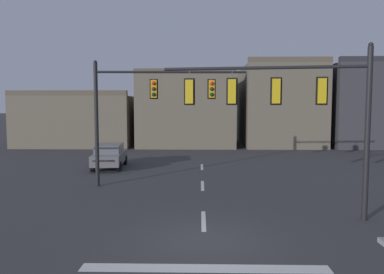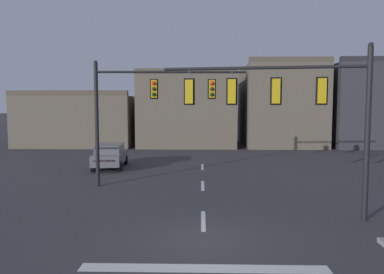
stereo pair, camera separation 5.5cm
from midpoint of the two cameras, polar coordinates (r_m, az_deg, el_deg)
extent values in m
plane|color=#353538|center=(12.02, 1.92, -15.45)|extent=(400.00, 400.00, 0.00)
cube|color=silver|center=(10.16, 2.02, -19.33)|extent=(6.40, 0.50, 0.01)
cube|color=silver|center=(13.91, 1.85, -12.59)|extent=(0.16, 2.40, 0.01)
cube|color=silver|center=(19.72, 1.72, -7.39)|extent=(0.16, 2.40, 0.01)
cube|color=silver|center=(25.62, 1.66, -4.57)|extent=(0.16, 2.40, 0.01)
cylinder|color=black|center=(14.79, 25.22, 0.31)|extent=(0.20, 0.20, 6.24)
cylinder|color=black|center=(14.25, 10.84, 10.30)|extent=(7.37, 1.12, 0.12)
sphere|color=black|center=(14.91, 25.65, 12.54)|extent=(0.18, 0.18, 0.18)
cylinder|color=#56565B|center=(14.44, 19.28, 9.11)|extent=(0.03, 0.03, 0.35)
cube|color=gold|center=(14.41, 19.22, 6.63)|extent=(0.33, 0.28, 0.90)
sphere|color=red|center=(14.55, 19.16, 7.72)|extent=(0.20, 0.20, 0.20)
sphere|color=#2D2314|center=(14.53, 19.13, 6.61)|extent=(0.20, 0.20, 0.20)
sphere|color=black|center=(14.53, 19.10, 5.50)|extent=(0.20, 0.20, 0.20)
cube|color=black|center=(14.39, 19.23, 6.63)|extent=(0.42, 0.09, 1.02)
cylinder|color=#56565B|center=(14.25, 12.80, 9.32)|extent=(0.03, 0.03, 0.35)
cube|color=gold|center=(14.22, 12.75, 6.80)|extent=(0.33, 0.28, 0.90)
sphere|color=red|center=(14.36, 12.74, 7.91)|extent=(0.20, 0.20, 0.20)
sphere|color=#2D2314|center=(14.35, 12.72, 6.79)|extent=(0.20, 0.20, 0.20)
sphere|color=black|center=(14.34, 12.70, 5.66)|extent=(0.20, 0.20, 0.20)
cube|color=black|center=(14.20, 12.76, 6.81)|extent=(0.42, 0.09, 1.02)
cylinder|color=#56565B|center=(14.25, 6.22, 9.41)|extent=(0.03, 0.03, 0.35)
cube|color=gold|center=(14.21, 6.20, 6.89)|extent=(0.33, 0.28, 0.90)
sphere|color=red|center=(14.35, 6.23, 8.00)|extent=(0.20, 0.20, 0.20)
sphere|color=#2D2314|center=(14.34, 6.22, 6.87)|extent=(0.20, 0.20, 0.20)
sphere|color=black|center=(14.33, 6.21, 5.75)|extent=(0.20, 0.20, 0.20)
cube|color=black|center=(14.19, 6.19, 6.90)|extent=(0.42, 0.09, 1.02)
cylinder|color=#56565B|center=(14.42, -0.29, 9.38)|extent=(0.03, 0.03, 0.35)
cube|color=gold|center=(14.39, -0.28, 6.89)|extent=(0.33, 0.28, 0.90)
sphere|color=red|center=(14.53, -0.20, 7.98)|extent=(0.20, 0.20, 0.20)
sphere|color=#2D2314|center=(14.51, -0.20, 6.88)|extent=(0.20, 0.20, 0.20)
sphere|color=black|center=(14.51, -0.20, 5.77)|extent=(0.20, 0.20, 0.20)
cube|color=black|center=(14.37, -0.30, 6.90)|extent=(0.42, 0.09, 1.02)
cylinder|color=black|center=(19.83, -14.19, 1.74)|extent=(0.20, 0.20, 6.32)
cylinder|color=black|center=(19.35, -3.08, 9.84)|extent=(7.67, 0.41, 0.12)
sphere|color=black|center=(19.93, -14.38, 10.99)|extent=(0.18, 0.18, 0.18)
cylinder|color=#56565B|center=(19.39, -5.72, 9.11)|extent=(0.03, 0.03, 0.35)
cube|color=gold|center=(19.35, -5.71, 7.27)|extent=(0.31, 0.25, 0.90)
sphere|color=red|center=(19.24, -5.75, 8.12)|extent=(0.20, 0.20, 0.20)
sphere|color=#2D2314|center=(19.22, -5.74, 7.29)|extent=(0.20, 0.20, 0.20)
sphere|color=black|center=(19.21, -5.73, 6.45)|extent=(0.20, 0.20, 0.20)
cube|color=black|center=(19.37, -5.70, 7.27)|extent=(0.42, 0.05, 1.02)
cylinder|color=#56565B|center=(19.36, 3.12, 9.14)|extent=(0.03, 0.03, 0.35)
cube|color=gold|center=(19.32, 3.11, 7.29)|extent=(0.31, 0.25, 0.90)
sphere|color=red|center=(19.21, 3.14, 8.15)|extent=(0.20, 0.20, 0.20)
sphere|color=#2D2314|center=(19.19, 3.14, 7.31)|extent=(0.20, 0.20, 0.20)
sphere|color=black|center=(19.18, 3.14, 6.47)|extent=(0.20, 0.20, 0.20)
cube|color=black|center=(19.34, 3.11, 7.29)|extent=(0.42, 0.05, 1.02)
cube|color=slate|center=(25.79, -12.26, -3.05)|extent=(2.12, 4.52, 0.70)
cube|color=slate|center=(25.57, -12.34, -1.70)|extent=(1.78, 2.58, 0.56)
cube|color=#2D3842|center=(26.32, -12.06, -1.55)|extent=(1.53, 0.36, 0.47)
cube|color=#2D3842|center=(24.42, -12.79, -2.05)|extent=(1.53, 0.33, 0.46)
cylinder|color=black|center=(27.41, -13.50, -3.42)|extent=(0.27, 0.65, 0.64)
cylinder|color=black|center=(27.14, -9.97, -3.44)|extent=(0.27, 0.65, 0.64)
cylinder|color=black|center=(24.59, -14.76, -4.37)|extent=(0.27, 0.65, 0.64)
cylinder|color=black|center=(24.30, -10.82, -4.41)|extent=(0.27, 0.65, 0.64)
sphere|color=silver|center=(28.01, -12.70, -2.34)|extent=(0.16, 0.16, 0.16)
sphere|color=silver|center=(27.84, -10.36, -2.35)|extent=(0.16, 0.16, 0.16)
cube|color=maroon|center=(23.65, -13.12, -3.57)|extent=(1.37, 0.14, 0.12)
cube|color=#665B4C|center=(44.09, -15.45, 2.52)|extent=(11.60, 13.45, 5.13)
cube|color=brown|center=(37.98, -18.37, 6.36)|extent=(11.60, 0.60, 0.50)
cube|color=#665B4C|center=(40.02, -0.62, 3.94)|extent=(9.73, 9.10, 7.17)
cube|color=brown|center=(35.92, -0.87, 9.98)|extent=(9.73, 0.60, 0.50)
cube|color=#665B4C|center=(41.57, 13.12, 4.57)|extent=(7.82, 10.55, 8.22)
cube|color=brown|center=(36.97, 14.83, 11.30)|extent=(7.82, 0.60, 0.50)
cube|color=#38383D|center=(44.15, 24.84, 4.28)|extent=(8.96, 10.20, 8.25)
camera|label=1|loc=(0.03, -89.90, 0.01)|focal=35.07mm
camera|label=2|loc=(0.03, 90.10, -0.01)|focal=35.07mm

